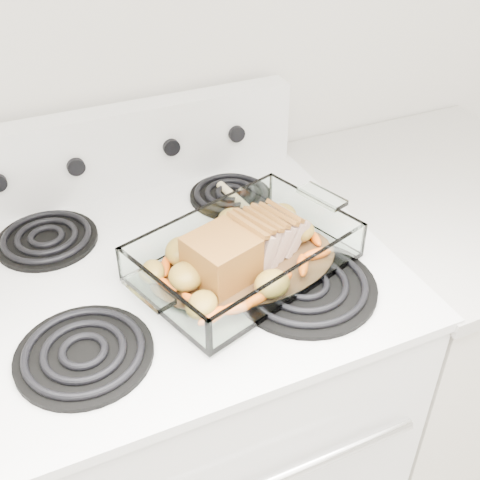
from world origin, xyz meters
name	(u,v)px	position (x,y,z in m)	size (l,w,h in m)	color
electric_range	(183,419)	(0.00, 1.66, 0.48)	(0.78, 0.70, 1.12)	white
counter_right	(420,337)	(0.67, 1.66, 0.47)	(0.58, 0.68, 0.93)	silver
baking_dish	(245,259)	(0.12, 1.58, 0.96)	(0.37, 0.24, 0.07)	white
pork_roast	(237,249)	(0.10, 1.58, 0.99)	(0.23, 0.10, 0.08)	brown
roast_vegetables	(235,246)	(0.11, 1.61, 0.97)	(0.34, 0.18, 0.04)	orange
wooden_spoon	(273,228)	(0.22, 1.67, 0.95)	(0.09, 0.29, 0.02)	beige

